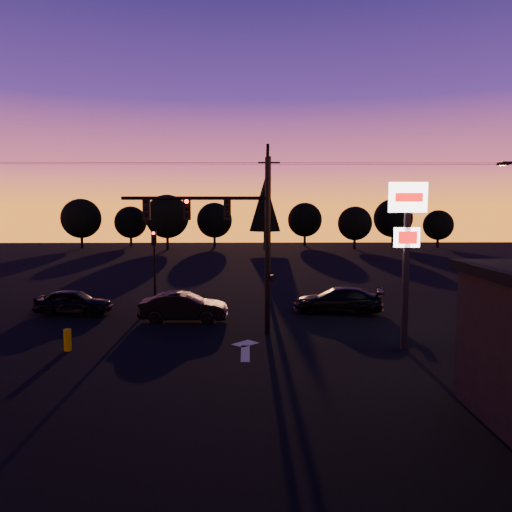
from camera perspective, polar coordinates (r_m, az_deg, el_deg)
The scene contains 20 objects.
ground at distance 19.31m, azimuth -2.76°, elevation -11.94°, with size 120.00×120.00×0.00m, color black.
lane_arrow at distance 20.89m, azimuth -1.23°, elevation -10.53°, with size 1.20×3.10×0.01m.
traffic_signal_mast at distance 22.40m, azimuth -2.77°, elevation 3.39°, with size 6.79×0.52×8.58m.
secondary_signal at distance 30.53m, azimuth -11.56°, elevation 0.03°, with size 0.30×0.31×4.35m.
pylon_sign at distance 20.91m, azimuth 16.88°, elevation 2.91°, with size 1.50×0.28×6.80m.
utility_pole_1 at distance 32.43m, azimuth 1.48°, elevation 3.55°, with size 1.40×0.26×9.00m.
power_wires at distance 32.52m, azimuth 1.50°, elevation 10.56°, with size 36.00×1.22×0.07m.
bollard at distance 21.90m, azimuth -20.74°, elevation -8.95°, with size 0.30×0.30×0.89m, color #C3B901.
tree_0 at distance 72.03m, azimuth -19.36°, elevation 4.07°, with size 5.36×5.36×6.74m.
tree_1 at distance 73.32m, azimuth -14.14°, elevation 3.76°, with size 4.54×4.54×5.71m.
tree_2 at distance 67.23m, azimuth -10.12°, elevation 4.47°, with size 5.77×5.78×7.26m.
tree_3 at distance 70.56m, azimuth -4.77°, elevation 4.09°, with size 4.95×4.95×6.22m.
tree_4 at distance 67.42m, azimuth 1.02°, elevation 5.88°, with size 4.18×4.18×9.50m.
tree_5 at distance 72.90m, azimuth 5.61°, elevation 4.14°, with size 4.95×4.95×6.22m.
tree_6 at distance 67.97m, azimuth 11.23°, elevation 3.67°, with size 4.54×4.54×5.71m.
tree_7 at distance 72.34m, azimuth 15.40°, elevation 4.19°, with size 5.36×5.36×6.74m.
tree_8 at distance 73.36m, azimuth 20.11°, elevation 3.33°, with size 4.12×4.12×5.19m.
car_left at distance 28.72m, azimuth -20.14°, elevation -4.97°, with size 1.61×4.01×1.37m, color black.
car_mid at distance 25.79m, azimuth -8.27°, elevation -5.77°, with size 1.54×4.41×1.45m, color black.
car_right at distance 27.80m, azimuth 9.35°, elevation -5.00°, with size 1.96×4.83×1.40m, color black.
Camera 1 is at (0.57, -18.38, 5.90)m, focal length 35.00 mm.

